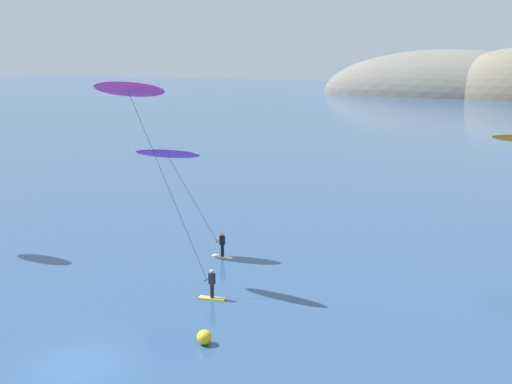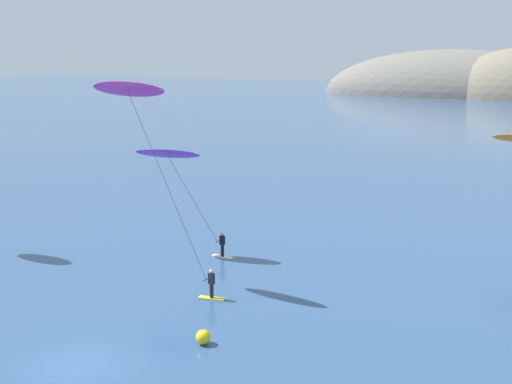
% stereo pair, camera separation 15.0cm
% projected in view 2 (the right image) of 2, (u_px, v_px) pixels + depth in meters
% --- Properties ---
extents(ground_plane, '(600.00, 600.00, 0.00)m').
position_uv_depth(ground_plane, '(76.00, 365.00, 27.70)').
color(ground_plane, '#2D4C75').
extents(headland_island, '(115.69, 53.40, 31.38)m').
position_uv_depth(headland_island, '(494.00, 97.00, 207.91)').
color(headland_island, '#84755B').
rests_on(headland_island, ground).
extents(kitesurfer_magenta, '(8.95, 1.55, 11.80)m').
position_uv_depth(kitesurfer_magenta, '(134.00, 105.00, 35.68)').
color(kitesurfer_magenta, yellow).
rests_on(kitesurfer_magenta, ground).
extents(kitesurfer_purple, '(6.78, 2.28, 7.25)m').
position_uv_depth(kitesurfer_purple, '(172.00, 162.00, 42.12)').
color(kitesurfer_purple, silver).
rests_on(kitesurfer_purple, ground).
extents(marker_buoy, '(0.70, 0.70, 0.70)m').
position_uv_depth(marker_buoy, '(203.00, 337.00, 29.66)').
color(marker_buoy, yellow).
rests_on(marker_buoy, ground).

